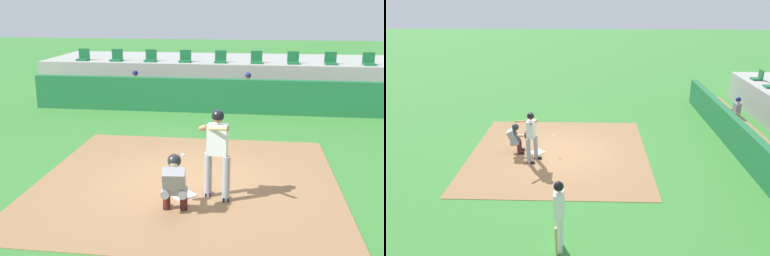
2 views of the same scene
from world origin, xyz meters
TOP-DOWN VIEW (x-y plane):
  - ground_plane at (0.00, 0.00)m, footprint 80.00×80.00m
  - dirt_infield at (0.00, 0.00)m, footprint 6.40×6.40m
  - home_plate at (0.00, -0.80)m, footprint 0.62×0.62m
  - batter_at_plate at (0.69, -0.86)m, footprint 0.65×0.80m
  - catcher_crouched at (-0.03, -1.55)m, footprint 0.51×1.73m
  - dugout_wall at (0.00, 6.50)m, footprint 13.00×0.30m
  - dugout_bench at (0.00, 7.50)m, footprint 11.80×0.44m
  - dugout_player_0 at (-3.06, 7.34)m, footprint 0.49×0.70m
  - dugout_player_1 at (1.15, 7.34)m, footprint 0.49×0.70m
  - stands_platform at (0.00, 10.90)m, footprint 15.00×4.40m
  - stadium_seat_0 at (-5.78, 9.38)m, footprint 0.46×0.46m
  - stadium_seat_1 at (-4.33, 9.38)m, footprint 0.46×0.46m
  - stadium_seat_2 at (-2.89, 9.38)m, footprint 0.46×0.46m
  - stadium_seat_3 at (-1.44, 9.38)m, footprint 0.46×0.46m
  - stadium_seat_4 at (0.00, 9.38)m, footprint 0.46×0.46m
  - stadium_seat_5 at (1.44, 9.38)m, footprint 0.46×0.46m
  - stadium_seat_6 at (2.89, 9.38)m, footprint 0.46×0.46m
  - stadium_seat_7 at (4.33, 9.38)m, footprint 0.46×0.46m
  - stadium_seat_8 at (5.78, 9.38)m, footprint 0.46×0.46m

SIDE VIEW (x-z plane):
  - ground_plane at x=0.00m, z-range 0.00..0.00m
  - dirt_infield at x=0.00m, z-range 0.00..0.01m
  - home_plate at x=0.00m, z-range 0.01..0.04m
  - dugout_bench at x=0.00m, z-range 0.00..0.45m
  - dugout_wall at x=0.00m, z-range 0.00..1.20m
  - catcher_crouched at x=-0.03m, z-range 0.05..1.17m
  - dugout_player_0 at x=-3.06m, z-range 0.02..1.32m
  - dugout_player_1 at x=1.15m, z-range 0.02..1.32m
  - stands_platform at x=0.00m, z-range 0.00..1.40m
  - batter_at_plate at x=0.69m, z-range 0.13..1.94m
  - stadium_seat_0 at x=-5.78m, z-range 1.29..1.77m
  - stadium_seat_1 at x=-4.33m, z-range 1.29..1.77m
  - stadium_seat_2 at x=-2.89m, z-range 1.29..1.77m
  - stadium_seat_3 at x=-1.44m, z-range 1.29..1.77m
  - stadium_seat_4 at x=0.00m, z-range 1.29..1.77m
  - stadium_seat_5 at x=1.44m, z-range 1.29..1.77m
  - stadium_seat_6 at x=2.89m, z-range 1.29..1.77m
  - stadium_seat_7 at x=4.33m, z-range 1.29..1.77m
  - stadium_seat_8 at x=5.78m, z-range 1.29..1.77m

